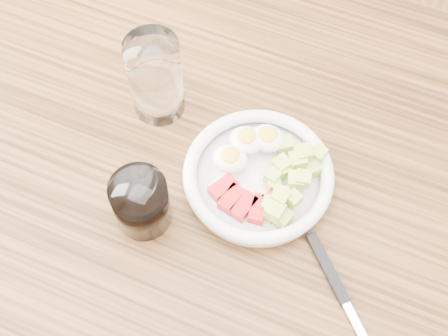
# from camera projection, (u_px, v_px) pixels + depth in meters

# --- Properties ---
(ground) EXTENTS (4.00, 4.00, 0.00)m
(ground) POSITION_uv_depth(u_px,v_px,m) (226.00, 321.00, 1.58)
(ground) COLOR brown
(ground) RESTS_ON ground
(dining_table) EXTENTS (1.50, 0.90, 0.77)m
(dining_table) POSITION_uv_depth(u_px,v_px,m) (227.00, 214.00, 0.99)
(dining_table) COLOR brown
(dining_table) RESTS_ON ground
(bowl) EXTENTS (0.22, 0.22, 0.05)m
(bowl) POSITION_uv_depth(u_px,v_px,m) (259.00, 174.00, 0.89)
(bowl) COLOR white
(bowl) RESTS_ON dining_table
(fork) EXTENTS (0.17, 0.17, 0.01)m
(fork) POSITION_uv_depth(u_px,v_px,m) (338.00, 288.00, 0.82)
(fork) COLOR black
(fork) RESTS_ON dining_table
(water_glass) EXTENTS (0.08, 0.08, 0.14)m
(water_glass) POSITION_uv_depth(u_px,v_px,m) (156.00, 78.00, 0.90)
(water_glass) COLOR white
(water_glass) RESTS_ON dining_table
(coffee_glass) EXTENTS (0.08, 0.08, 0.09)m
(coffee_glass) POSITION_uv_depth(u_px,v_px,m) (141.00, 203.00, 0.84)
(coffee_glass) COLOR white
(coffee_glass) RESTS_ON dining_table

